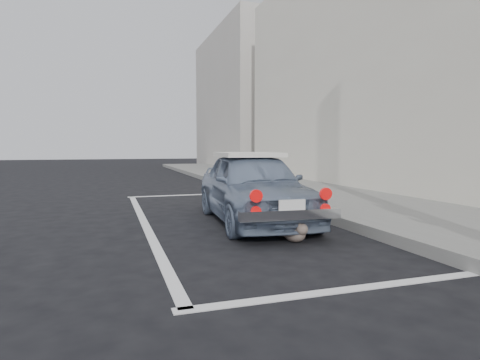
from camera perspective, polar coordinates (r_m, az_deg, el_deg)
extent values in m
plane|color=black|center=(3.77, 4.85, -13.57)|extent=(80.00, 80.00, 0.00)
cube|color=slate|center=(7.10, 22.67, -4.65)|extent=(2.80, 40.00, 0.15)
cube|color=beige|center=(10.90, 29.18, 16.37)|extent=(3.50, 18.00, 7.00)
cube|color=black|center=(9.49, 21.71, 5.66)|extent=(0.10, 16.00, 2.40)
cube|color=red|center=(10.98, 17.90, 22.58)|extent=(0.10, 2.00, 1.60)
cube|color=white|center=(12.93, 11.24, 19.90)|extent=(0.10, 2.00, 1.60)
cube|color=white|center=(15.01, 6.52, 17.79)|extent=(0.10, 2.00, 1.60)
cube|color=#B1ABA0|center=(24.71, 0.26, 11.19)|extent=(3.50, 10.00, 8.00)
cube|color=silver|center=(3.58, 15.77, -14.67)|extent=(3.00, 0.12, 0.01)
cube|color=silver|center=(10.04, -7.10, -2.11)|extent=(3.00, 0.12, 0.01)
cube|color=silver|center=(6.42, -13.41, -6.01)|extent=(0.12, 7.00, 0.01)
imported|color=gray|center=(6.31, 1.89, -0.95)|extent=(1.55, 3.38, 1.13)
cube|color=silver|center=(6.59, 1.11, 3.58)|extent=(1.01, 1.31, 0.07)
cube|color=silver|center=(4.83, 7.21, -4.90)|extent=(1.27, 0.21, 0.12)
cube|color=white|center=(4.77, 7.42, -3.80)|extent=(0.33, 0.04, 0.17)
cylinder|color=red|center=(4.62, 2.30, -2.28)|extent=(0.15, 0.05, 0.15)
cylinder|color=red|center=(4.94, 12.10, -1.93)|extent=(0.15, 0.05, 0.15)
cylinder|color=red|center=(4.65, 2.30, -4.49)|extent=(0.12, 0.05, 0.12)
cylinder|color=red|center=(4.97, 12.07, -3.99)|extent=(0.12, 0.05, 0.12)
ellipsoid|color=#675D4E|center=(5.09, 7.69, -7.39)|extent=(0.30, 0.40, 0.22)
sphere|color=#675D4E|center=(4.95, 8.84, -6.85)|extent=(0.14, 0.14, 0.14)
cone|color=#675D4E|center=(4.91, 8.50, -6.10)|extent=(0.05, 0.05, 0.05)
cone|color=#675D4E|center=(4.96, 9.20, -6.00)|extent=(0.05, 0.05, 0.05)
cylinder|color=#675D4E|center=(5.28, 6.95, -7.78)|extent=(0.16, 0.22, 0.03)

